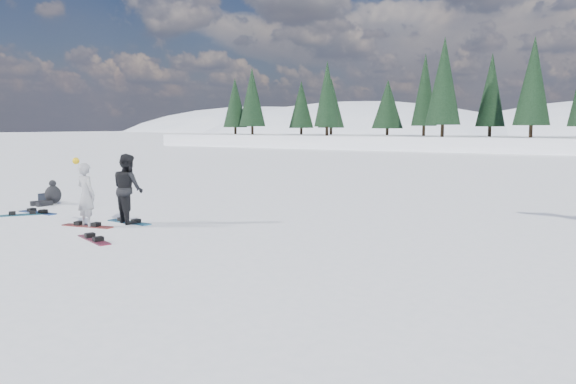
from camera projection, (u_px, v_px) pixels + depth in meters
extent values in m
plane|color=white|center=(133.00, 232.00, 14.36)|extent=(420.00, 420.00, 0.00)
cube|color=white|center=(514.00, 160.00, 61.11)|extent=(90.00, 14.00, 5.00)
ellipsoid|color=white|center=(359.00, 173.00, 196.29)|extent=(143.00, 110.00, 49.50)
ellipsoid|color=white|center=(258.00, 162.00, 266.48)|extent=(169.00, 130.00, 52.00)
cone|color=black|center=(234.00, 108.00, 80.02)|extent=(3.20, 3.20, 7.50)
cone|color=black|center=(259.00, 107.00, 77.71)|extent=(3.20, 3.20, 7.50)
cone|color=black|center=(287.00, 107.00, 75.40)|extent=(3.20, 3.20, 7.50)
cone|color=black|center=(316.00, 106.00, 73.09)|extent=(3.20, 3.20, 7.50)
cone|color=black|center=(347.00, 105.00, 70.78)|extent=(3.20, 3.20, 7.50)
cone|color=black|center=(380.00, 105.00, 68.47)|extent=(3.20, 3.20, 7.50)
cone|color=black|center=(416.00, 104.00, 66.16)|extent=(3.20, 3.20, 7.50)
cone|color=black|center=(454.00, 103.00, 63.85)|extent=(3.20, 3.20, 7.50)
cone|color=black|center=(495.00, 102.00, 61.54)|extent=(3.20, 3.20, 7.50)
cone|color=black|center=(539.00, 101.00, 59.22)|extent=(3.20, 3.20, 7.50)
imported|color=#99999E|center=(86.00, 195.00, 14.98)|extent=(0.67, 0.48, 1.72)
sphere|color=#E6B30C|center=(76.00, 161.00, 14.88)|extent=(0.18, 0.18, 0.18)
imported|color=black|center=(128.00, 188.00, 15.57)|extent=(1.14, 1.02, 1.94)
ellipsoid|color=black|center=(53.00, 195.00, 19.38)|extent=(0.68, 0.61, 0.63)
sphere|color=black|center=(53.00, 183.00, 19.34)|extent=(0.24, 0.24, 0.24)
cube|color=black|center=(45.00, 204.00, 18.95)|extent=(0.18, 0.56, 0.16)
cube|color=black|center=(39.00, 203.00, 19.11)|extent=(0.32, 0.57, 0.16)
cube|color=black|center=(46.00, 198.00, 19.94)|extent=(0.46, 0.32, 0.30)
cube|color=maroon|center=(87.00, 226.00, 15.08)|extent=(1.53, 0.56, 0.03)
cube|color=#185D85|center=(129.00, 222.00, 15.68)|extent=(1.51, 0.33, 0.03)
cube|color=navy|center=(37.00, 213.00, 17.42)|extent=(1.50, 0.29, 0.03)
cube|color=maroon|center=(94.00, 240.00, 13.28)|extent=(1.50, 0.78, 0.03)
cube|color=#17687F|center=(23.00, 215.00, 17.00)|extent=(1.09, 1.39, 0.03)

